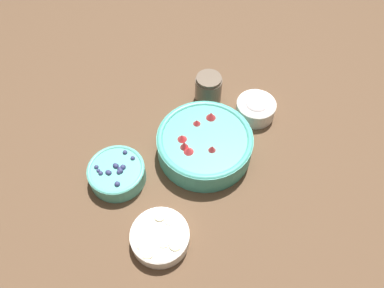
# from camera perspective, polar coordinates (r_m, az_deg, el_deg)

# --- Properties ---
(ground_plane) EXTENTS (4.00, 4.00, 0.00)m
(ground_plane) POSITION_cam_1_polar(r_m,az_deg,el_deg) (1.05, 1.37, -3.13)
(ground_plane) COLOR brown
(bowl_strawberries) EXTENTS (0.26, 0.26, 0.09)m
(bowl_strawberries) POSITION_cam_1_polar(r_m,az_deg,el_deg) (1.03, 1.92, 0.13)
(bowl_strawberries) COLOR #47AD9E
(bowl_strawberries) RESTS_ON ground_plane
(bowl_blueberries) EXTENTS (0.15, 0.15, 0.06)m
(bowl_blueberries) POSITION_cam_1_polar(r_m,az_deg,el_deg) (1.02, -11.39, -4.28)
(bowl_blueberries) COLOR #56B7A8
(bowl_blueberries) RESTS_ON ground_plane
(bowl_bananas) EXTENTS (0.14, 0.14, 0.04)m
(bowl_bananas) POSITION_cam_1_polar(r_m,az_deg,el_deg) (0.93, -4.91, -13.90)
(bowl_bananas) COLOR white
(bowl_bananas) RESTS_ON ground_plane
(bowl_cream) EXTENTS (0.12, 0.12, 0.06)m
(bowl_cream) POSITION_cam_1_polar(r_m,az_deg,el_deg) (1.14, 9.70, 5.51)
(bowl_cream) COLOR silver
(bowl_cream) RESTS_ON ground_plane
(jar_chocolate) EXTENTS (0.08, 0.08, 0.09)m
(jar_chocolate) POSITION_cam_1_polar(r_m,az_deg,el_deg) (1.16, 2.51, 8.34)
(jar_chocolate) COLOR brown
(jar_chocolate) RESTS_ON ground_plane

